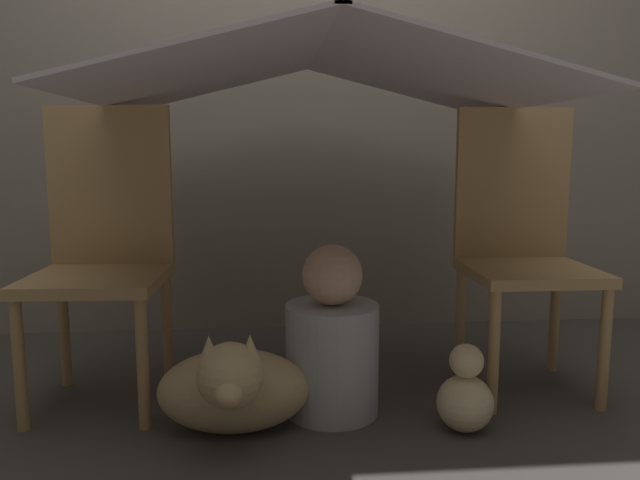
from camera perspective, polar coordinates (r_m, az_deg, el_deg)
The scene contains 8 objects.
ground_plane at distance 1.98m, azimuth 0.58°, elevation -16.52°, with size 8.80×8.80×0.00m, color #47423D.
wall_back at distance 2.92m, azimuth -1.61°, elevation 16.57°, with size 7.00×0.05×2.50m.
chair_left at distance 2.18m, azimuth -19.19°, elevation -0.43°, with size 0.44×0.44×0.98m.
chair_right at distance 2.30m, azimuth 17.93°, elevation 0.06°, with size 0.42×0.42×0.98m.
sheet_canopy at distance 2.03m, azimuth 0.00°, elevation 15.05°, with size 1.43×1.16×0.19m.
person_front at distance 1.99m, azimuth 1.11°, elevation -9.47°, with size 0.29×0.29×0.54m.
dog at distance 1.87m, azimuth -7.94°, elevation -13.23°, with size 0.45×0.41×0.35m.
plush_toy at distance 1.95m, azimuth 13.14°, elevation -13.70°, with size 0.17×0.17×0.27m.
Camera 1 is at (-0.18, -1.79, 0.83)m, focal length 35.00 mm.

